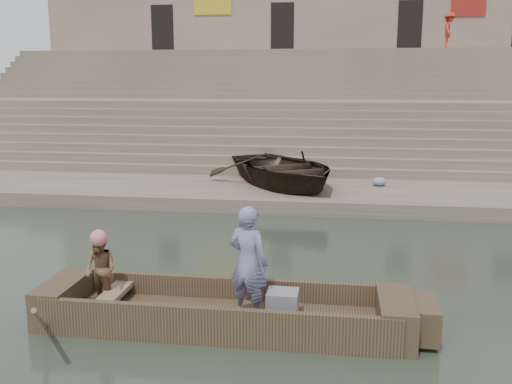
% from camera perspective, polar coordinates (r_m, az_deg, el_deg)
% --- Properties ---
extents(ground, '(120.00, 120.00, 0.00)m').
position_cam_1_polar(ground, '(10.00, -0.02, -10.45)').
color(ground, '#2A3628').
rests_on(ground, ground).
extents(lower_landing, '(32.00, 4.00, 0.40)m').
position_cam_1_polar(lower_landing, '(17.60, 3.76, -0.25)').
color(lower_landing, gray).
rests_on(lower_landing, ground).
extents(mid_landing, '(32.00, 3.00, 2.80)m').
position_cam_1_polar(mid_landing, '(24.84, 5.20, 5.88)').
color(mid_landing, gray).
rests_on(mid_landing, ground).
extents(upper_landing, '(32.00, 3.00, 5.20)m').
position_cam_1_polar(upper_landing, '(31.74, 5.95, 9.19)').
color(upper_landing, gray).
rests_on(upper_landing, ground).
extents(ghat_steps, '(32.00, 11.00, 5.20)m').
position_cam_1_polar(ghat_steps, '(26.49, 5.42, 7.07)').
color(ghat_steps, gray).
rests_on(ghat_steps, ground).
extents(building_wall, '(32.00, 5.07, 11.20)m').
position_cam_1_polar(building_wall, '(35.77, 6.34, 14.22)').
color(building_wall, '#A0866C').
rests_on(building_wall, ground).
extents(main_rowboat, '(5.00, 1.30, 0.22)m').
position_cam_1_polar(main_rowboat, '(8.86, -3.35, -12.64)').
color(main_rowboat, brown).
rests_on(main_rowboat, ground).
extents(rowboat_trim, '(6.04, 2.63, 1.81)m').
position_cam_1_polar(rowboat_trim, '(8.75, -2.03, -11.57)').
color(rowboat_trim, brown).
rests_on(rowboat_trim, ground).
extents(standing_man, '(0.72, 0.59, 1.69)m').
position_cam_1_polar(standing_man, '(8.38, -0.78, -7.04)').
color(standing_man, navy).
rests_on(standing_man, main_rowboat).
extents(rowing_man, '(0.68, 0.62, 1.14)m').
position_cam_1_polar(rowing_man, '(9.25, -15.29, -7.48)').
color(rowing_man, '#236A36').
rests_on(rowing_man, main_rowboat).
extents(television, '(0.46, 0.42, 0.40)m').
position_cam_1_polar(television, '(8.62, 2.60, -11.11)').
color(television, slate).
rests_on(television, main_rowboat).
extents(beached_rowboat, '(5.91, 6.38, 1.08)m').
position_cam_1_polar(beached_rowboat, '(17.90, 2.71, 2.36)').
color(beached_rowboat, '#2D2116').
rests_on(beached_rowboat, lower_landing).
extents(pedestrian, '(0.82, 1.24, 1.79)m').
position_cam_1_polar(pedestrian, '(31.34, 18.72, 15.05)').
color(pedestrian, '#B6301E').
rests_on(pedestrian, upper_landing).
extents(cloth_bundles, '(13.48, 1.10, 0.26)m').
position_cam_1_polar(cloth_bundles, '(18.69, -8.10, 1.37)').
color(cloth_bundles, '#3F5999').
rests_on(cloth_bundles, lower_landing).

